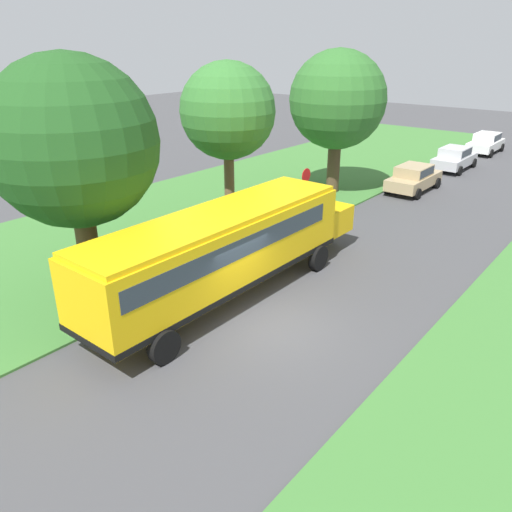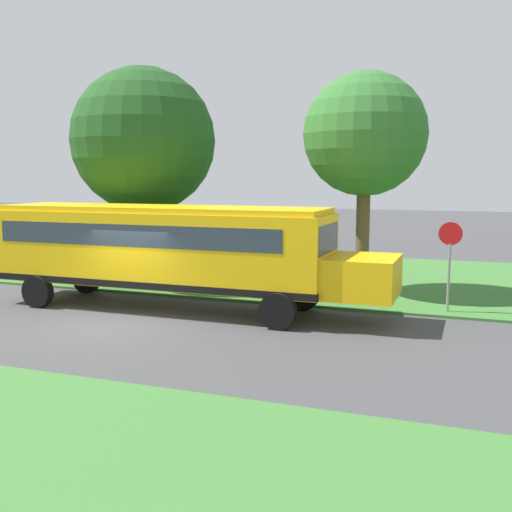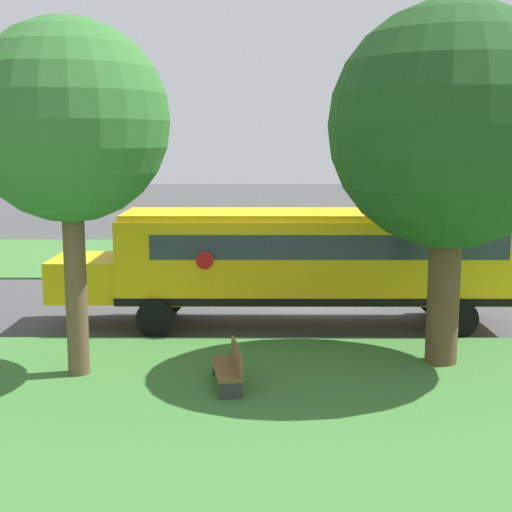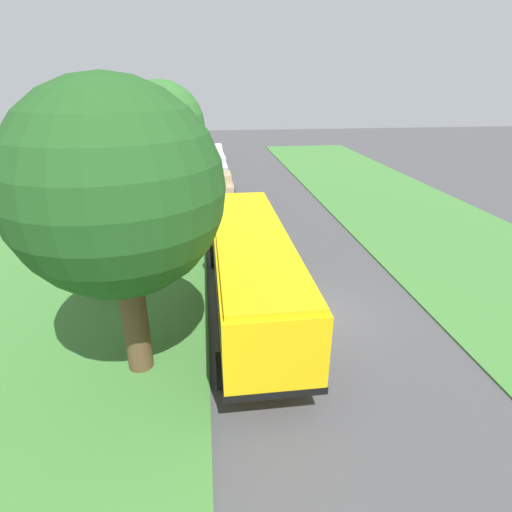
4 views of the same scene
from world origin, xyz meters
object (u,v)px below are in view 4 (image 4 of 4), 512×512
Objects in this scene: car_white_furthest at (214,152)px; stop_sign at (193,205)px; school_bus at (250,262)px; park_bench at (115,283)px; oak_tree_roadside_mid at (134,140)px; oak_tree_beside_bus at (112,187)px; car_tan_nearest at (220,182)px; oak_tree_far_end at (164,127)px; car_silver_middle at (217,164)px.

stop_sign reaches higher than car_white_furthest.
school_bus is 31.13m from car_white_furthest.
oak_tree_roadside_mid is at bearing 76.62° from park_bench.
school_bus is 1.54× the size of oak_tree_beside_bus.
car_tan_nearest is 0.58× the size of oak_tree_roadside_mid.
oak_tree_far_end reaches higher than car_tan_nearest.
car_tan_nearest is 15.82m from park_bench.
oak_tree_far_end is (-3.51, -17.31, 4.32)m from car_white_furthest.
stop_sign is (-1.80, -15.78, 0.86)m from car_silver_middle.
oak_tree_far_end is at bearing 86.67° from oak_tree_roadside_mid.
car_tan_nearest is (-0.39, 16.88, -1.05)m from school_bus.
oak_tree_far_end is at bearing 105.77° from school_bus.
school_bus is at bearing -89.06° from car_silver_middle.
school_bus is at bearing -89.28° from car_white_furthest.
car_silver_middle is 1.61× the size of stop_sign.
oak_tree_far_end is (0.50, 8.60, -0.30)m from oak_tree_roadside_mid.
school_bus is 4.53× the size of stop_sign.
stop_sign is (1.71, -5.72, -3.46)m from oak_tree_far_end.
oak_tree_beside_bus is 1.01× the size of oak_tree_far_end.
oak_tree_far_end is 6.90m from stop_sign.
school_bus is 8.37m from stop_sign.
oak_tree_roadside_mid is at bearing -93.33° from oak_tree_far_end.
park_bench is (-4.81, -22.04, -0.40)m from car_silver_middle.
car_tan_nearest is 9.02m from stop_sign.
car_white_furthest is (0.00, 14.23, 0.00)m from car_tan_nearest.
car_tan_nearest and car_silver_middle have the same top height.
oak_tree_far_end is at bearing -138.67° from car_tan_nearest.
car_tan_nearest is at bearing -90.00° from car_silver_middle.
oak_tree_beside_bus is at bearing -89.35° from oak_tree_far_end.
oak_tree_far_end is 2.90× the size of stop_sign.
park_bench is at bearing 107.86° from oak_tree_beside_bus.
stop_sign is (-1.80, -8.80, 0.86)m from car_tan_nearest.
car_tan_nearest is 0.55× the size of oak_tree_far_end.
car_silver_middle is 1.00× the size of car_white_furthest.
oak_tree_beside_bus is (-3.32, -33.91, 4.55)m from car_white_furthest.
school_bus is at bearing -74.83° from stop_sign.
oak_tree_far_end reaches higher than oak_tree_roadside_mid.
oak_tree_beside_bus is (-3.32, -19.69, 4.55)m from car_tan_nearest.
oak_tree_roadside_mid is 0.95× the size of oak_tree_far_end.
car_tan_nearest is at bearing 41.33° from oak_tree_far_end.
car_silver_middle and car_white_furthest have the same top height.
oak_tree_roadside_mid reaches higher than car_tan_nearest.
car_silver_middle is 7.24m from car_white_furthest.
car_white_furthest reaches higher than park_bench.
oak_tree_roadside_mid is at bearing 94.91° from oak_tree_beside_bus.
oak_tree_beside_bus is at bearing -85.09° from oak_tree_roadside_mid.
oak_tree_roadside_mid is (-0.69, 8.00, 0.07)m from oak_tree_beside_bus.
park_bench is at bearing -103.38° from oak_tree_roadside_mid.
school_bus is 1.56× the size of oak_tree_far_end.
car_silver_middle reaches higher than park_bench.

